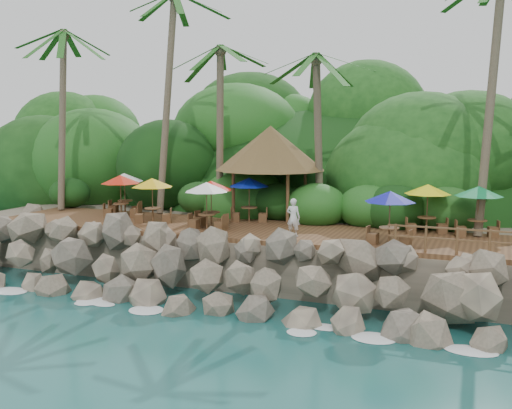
% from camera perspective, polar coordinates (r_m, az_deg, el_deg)
% --- Properties ---
extents(ground, '(140.00, 140.00, 0.00)m').
position_cam_1_polar(ground, '(22.50, -5.78, -10.56)').
color(ground, '#19514F').
rests_on(ground, ground).
extents(land_base, '(32.00, 25.20, 2.10)m').
position_cam_1_polar(land_base, '(36.78, 5.80, -1.67)').
color(land_base, gray).
rests_on(land_base, ground).
extents(jungle_hill, '(44.80, 28.00, 15.40)m').
position_cam_1_polar(jungle_hill, '(44.12, 8.48, -1.51)').
color(jungle_hill, '#143811').
rests_on(jungle_hill, ground).
extents(seawall, '(29.00, 4.00, 2.30)m').
position_cam_1_polar(seawall, '(23.89, -3.59, -6.57)').
color(seawall, gray).
rests_on(seawall, ground).
extents(terrace, '(26.00, 5.00, 0.20)m').
position_cam_1_polar(terrace, '(27.25, -0.00, -2.50)').
color(terrace, brown).
rests_on(terrace, land_base).
extents(jungle_foliage, '(44.00, 16.00, 12.00)m').
position_cam_1_polar(jungle_foliage, '(36.03, 5.34, -3.56)').
color(jungle_foliage, '#143811').
rests_on(jungle_foliage, ground).
extents(foam_line, '(25.20, 0.80, 0.06)m').
position_cam_1_polar(foam_line, '(22.74, -5.43, -10.27)').
color(foam_line, white).
rests_on(foam_line, ground).
extents(palms, '(31.87, 7.21, 12.68)m').
position_cam_1_polar(palms, '(29.60, 3.22, 17.22)').
color(palms, brown).
rests_on(palms, ground).
extents(palapa, '(5.50, 5.50, 4.60)m').
position_cam_1_polar(palapa, '(30.04, 1.37, 5.35)').
color(palapa, brown).
rests_on(palapa, ground).
extents(dining_clusters, '(21.76, 5.18, 2.14)m').
position_cam_1_polar(dining_clusters, '(26.86, 1.96, 1.39)').
color(dining_clusters, brown).
rests_on(dining_clusters, terrace).
extents(railing, '(8.30, 0.10, 1.00)m').
position_cam_1_polar(railing, '(22.93, 22.62, -3.27)').
color(railing, brown).
rests_on(railing, terrace).
extents(waiter, '(0.60, 0.41, 1.62)m').
position_cam_1_polar(waiter, '(25.33, 3.55, -1.22)').
color(waiter, silver).
rests_on(waiter, terrace).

